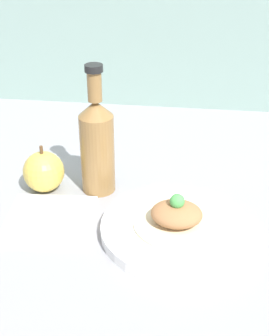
{
  "coord_description": "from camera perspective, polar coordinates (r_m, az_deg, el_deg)",
  "views": [
    {
      "loc": [
        9.8,
        -67.35,
        48.51
      ],
      "look_at": [
        0.6,
        2.18,
        8.66
      ],
      "focal_mm": 50.0,
      "sensor_mm": 36.0,
      "label": 1
    }
  ],
  "objects": [
    {
      "name": "cider_bottle",
      "position": [
        0.87,
        -4.59,
        3.0
      ],
      "size": [
        6.39,
        6.39,
        24.73
      ],
      "color": "olive",
      "rests_on": "ground_plane"
    },
    {
      "name": "ground_plane",
      "position": [
        0.85,
        -0.6,
        -6.98
      ],
      "size": [
        180.0,
        110.0,
        4.0
      ],
      "primitive_type": "cube",
      "color": "gray"
    },
    {
      "name": "apple",
      "position": [
        0.91,
        -11.01,
        -0.43
      ],
      "size": [
        7.88,
        7.88,
        9.39
      ],
      "color": "gold",
      "rests_on": "ground_plane"
    },
    {
      "name": "plate",
      "position": [
        0.79,
        5.06,
        -7.25
      ],
      "size": [
        25.23,
        25.23,
        2.22
      ],
      "color": "white",
      "rests_on": "ground_plane"
    },
    {
      "name": "plated_food",
      "position": [
        0.78,
        5.14,
        -5.81
      ],
      "size": [
        14.32,
        14.32,
        5.86
      ],
      "color": "beige",
      "rests_on": "plate"
    },
    {
      "name": "napkin",
      "position": [
        0.84,
        -10.39,
        -6.11
      ],
      "size": [
        16.27,
        16.41,
        0.8
      ],
      "color": "white",
      "rests_on": "ground_plane"
    }
  ]
}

